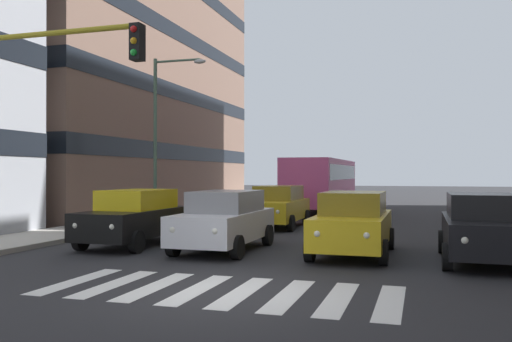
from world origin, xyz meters
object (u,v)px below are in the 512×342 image
car_1 (353,223)px  car_2 (225,220)px  bus_behind_traffic (322,180)px  traffic_light_gantry (4,106)px  car_0 (483,227)px  street_lamp_right (163,122)px  car_3 (135,217)px  car_row2_0 (278,206)px

car_1 → car_2: 3.67m
bus_behind_traffic → traffic_light_gantry: (3.56, 20.67, 1.90)m
car_0 → street_lamp_right: 15.07m
bus_behind_traffic → traffic_light_gantry: 21.06m
traffic_light_gantry → car_0: bearing=-156.4°
car_3 → street_lamp_right: size_ratio=0.61×
car_2 → car_row2_0: size_ratio=1.00×
car_row2_0 → traffic_light_gantry: traffic_light_gantry is taller
car_1 → car_3: size_ratio=1.00×
car_1 → car_2: size_ratio=1.00×
car_0 → car_2: (6.91, -0.12, 0.00)m
car_0 → car_3: bearing=-2.0°
car_0 → car_row2_0: size_ratio=1.00×
car_1 → car_3: (6.71, -0.04, 0.00)m
car_0 → car_1: bearing=-5.4°
car_0 → car_2: same height
car_1 → traffic_light_gantry: (7.23, 4.89, 2.87)m
traffic_light_gantry → bus_behind_traffic: bearing=-99.8°
car_2 → bus_behind_traffic: bearing=-90.0°
car_2 → street_lamp_right: bearing=-52.2°
car_1 → car_0: bearing=174.6°
car_row2_0 → bus_behind_traffic: size_ratio=0.42×
car_row2_0 → car_1: bearing=119.8°
car_0 → bus_behind_traffic: (6.91, -16.08, 0.97)m
car_0 → traffic_light_gantry: (10.47, 4.59, 2.87)m
car_0 → car_3: 9.96m
car_row2_0 → bus_behind_traffic: bus_behind_traffic is taller
car_0 → traffic_light_gantry: traffic_light_gantry is taller
car_1 → car_3: 6.71m
car_1 → street_lamp_right: 12.30m
bus_behind_traffic → street_lamp_right: bearing=56.7°
car_1 → car_2: bearing=3.0°
car_2 → bus_behind_traffic: size_ratio=0.42×
car_0 → car_2: 6.91m
street_lamp_right → car_2: bearing=127.8°
car_2 → street_lamp_right: (5.67, -7.32, 3.66)m
car_0 → bus_behind_traffic: bus_behind_traffic is taller
car_0 → car_row2_0: (7.16, -7.16, 0.00)m
car_3 → street_lamp_right: street_lamp_right is taller
car_3 → bus_behind_traffic: (-3.04, -15.74, 0.97)m
bus_behind_traffic → street_lamp_right: street_lamp_right is taller
car_row2_0 → traffic_light_gantry: size_ratio=0.81×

